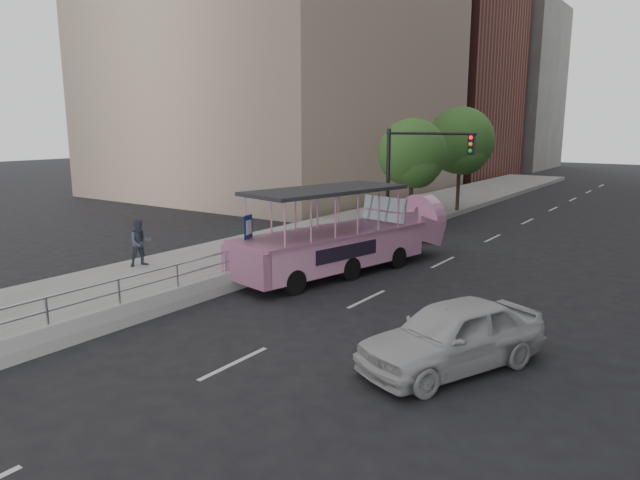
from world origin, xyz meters
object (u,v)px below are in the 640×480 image
Objects in this scene: duck_boat at (351,239)px; parking_sign at (249,241)px; street_tree_far at (461,143)px; car at (452,335)px; traffic_signal at (412,167)px; pedestrian_mid at (140,243)px; street_tree_near at (413,156)px.

parking_sign is (-1.59, -3.89, 0.38)m from duck_boat.
car is at bearing -68.82° from street_tree_far.
traffic_signal is at bearing 93.02° from duck_boat.
pedestrian_mid is 0.33× the size of traffic_signal.
car is at bearing -61.08° from street_tree_near.
car is 12.61m from pedestrian_mid.
street_tree_far reaches higher than street_tree_near.
car is 0.87× the size of traffic_signal.
parking_sign is 0.43× the size of street_tree_near.
traffic_signal reaches higher than parking_sign.
traffic_signal is (5.67, 10.49, 2.34)m from pedestrian_mid.
car is 1.87× the size of parking_sign.
pedestrian_mid is (-5.96, -4.88, -0.01)m from duck_boat.
duck_boat reaches higher than parking_sign.
street_tree_near is (4.07, 13.92, 2.66)m from pedestrian_mid.
traffic_signal reaches higher than pedestrian_mid.
street_tree_near is at bearing 114.98° from traffic_signal.
street_tree_near reaches higher than pedestrian_mid.
street_tree_near is 0.89× the size of street_tree_far.
street_tree_near reaches higher than car.
street_tree_near reaches higher than duck_boat.
car is 0.70× the size of street_tree_far.
street_tree_far is (-1.69, 15.04, 3.13)m from duck_boat.
traffic_signal is 9.57m from street_tree_far.
pedestrian_mid is 14.74m from street_tree_near.
duck_boat is at bearing -86.98° from traffic_signal.
traffic_signal is 0.91× the size of street_tree_near.
pedestrian_mid is (-12.52, 1.39, 0.39)m from car.
duck_boat is 5.68× the size of pedestrian_mid.
car is at bearing -43.69° from duck_boat.
car is 13.98m from traffic_signal.
parking_sign is 0.38× the size of street_tree_far.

